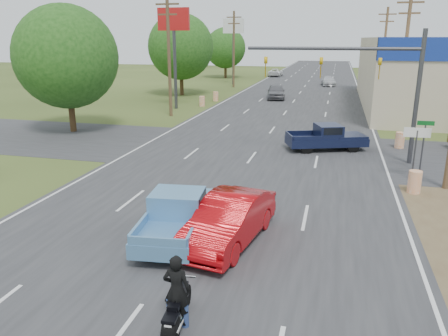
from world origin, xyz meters
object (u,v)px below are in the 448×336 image
(red_convertible, at_px, (229,220))
(distant_car_grey, at_px, (276,92))
(motorcycle, at_px, (177,311))
(navy_pickup, at_px, (328,137))
(blue_pickup, at_px, (178,213))
(distant_car_silver, at_px, (328,81))
(distant_car_white, at_px, (276,73))
(rider, at_px, (177,294))

(red_convertible, relative_size, distant_car_grey, 1.03)
(motorcycle, distance_m, navy_pickup, 18.56)
(distant_car_grey, bearing_deg, red_convertible, -92.85)
(motorcycle, height_order, blue_pickup, blue_pickup)
(red_convertible, bearing_deg, navy_pickup, 88.20)
(distant_car_silver, height_order, distant_car_white, distant_car_white)
(blue_pickup, relative_size, distant_car_silver, 1.13)
(navy_pickup, distance_m, distant_car_silver, 38.47)
(distant_car_silver, bearing_deg, blue_pickup, -101.36)
(rider, bearing_deg, motorcycle, 90.00)
(red_convertible, xyz_separation_m, blue_pickup, (-1.81, 0.09, 0.01))
(red_convertible, relative_size, motorcycle, 2.49)
(distant_car_grey, distance_m, distant_car_white, 30.28)
(motorcycle, distance_m, distant_car_silver, 56.82)
(navy_pickup, height_order, distant_car_grey, distant_car_grey)
(navy_pickup, relative_size, distant_car_grey, 1.07)
(rider, relative_size, distant_car_white, 0.37)
(distant_car_silver, bearing_deg, navy_pickup, -95.90)
(distant_car_silver, bearing_deg, motorcycle, -99.31)
(distant_car_grey, xyz_separation_m, distant_car_white, (-4.21, 29.98, -0.14))
(red_convertible, relative_size, navy_pickup, 0.96)
(red_convertible, relative_size, blue_pickup, 0.96)
(motorcycle, bearing_deg, distant_car_grey, 90.36)
(red_convertible, height_order, distant_car_white, red_convertible)
(motorcycle, bearing_deg, rider, 90.00)
(rider, relative_size, navy_pickup, 0.35)
(distant_car_grey, relative_size, distant_car_white, 0.99)
(rider, height_order, navy_pickup, rider)
(distant_car_silver, bearing_deg, red_convertible, -99.37)
(blue_pickup, relative_size, distant_car_grey, 1.07)
(blue_pickup, distance_m, distant_car_silver, 52.19)
(navy_pickup, bearing_deg, red_convertible, -32.15)
(rider, distance_m, distant_car_grey, 40.88)
(rider, relative_size, blue_pickup, 0.35)
(motorcycle, relative_size, distant_car_silver, 0.44)
(red_convertible, bearing_deg, motorcycle, -81.57)
(rider, height_order, distant_car_silver, rider)
(rider, distance_m, distant_car_silver, 56.78)
(red_convertible, height_order, distant_car_grey, distant_car_grey)
(distant_car_grey, height_order, distant_car_silver, distant_car_grey)
(motorcycle, bearing_deg, distant_car_white, 91.77)
(distant_car_white, bearing_deg, rider, 97.11)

